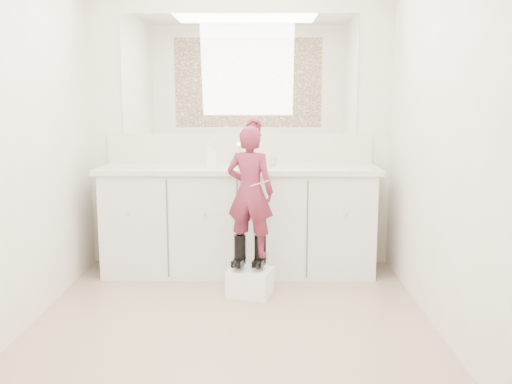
{
  "coord_description": "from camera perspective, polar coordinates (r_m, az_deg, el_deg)",
  "views": [
    {
      "loc": [
        0.2,
        -3.42,
        1.44
      ],
      "look_at": [
        0.15,
        0.66,
        0.77
      ],
      "focal_mm": 40.0,
      "sensor_mm": 36.0,
      "label": 1
    }
  ],
  "objects": [
    {
      "name": "wall_left",
      "position": [
        3.74,
        -23.01,
        4.89
      ],
      "size": [
        0.0,
        3.0,
        3.0
      ],
      "primitive_type": "plane",
      "rotation": [
        1.57,
        0.0,
        1.57
      ],
      "color": "beige",
      "rests_on": "floor"
    },
    {
      "name": "cup",
      "position": [
        4.7,
        1.67,
        3.09
      ],
      "size": [
        0.11,
        0.11,
        0.08
      ],
      "primitive_type": "imported",
      "rotation": [
        0.0,
        0.0,
        -0.4
      ],
      "color": "beige",
      "rests_on": "countertop"
    },
    {
      "name": "mirror",
      "position": [
        4.92,
        -1.67,
        11.64
      ],
      "size": [
        2.0,
        0.02,
        1.0
      ],
      "primitive_type": "cube",
      "color": "white",
      "rests_on": "wall_back"
    },
    {
      "name": "wall_front",
      "position": [
        1.95,
        -5.15,
        2.17
      ],
      "size": [
        2.6,
        0.0,
        2.6
      ],
      "primitive_type": "plane",
      "rotation": [
        -1.57,
        0.0,
        0.0
      ],
      "color": "beige",
      "rests_on": "floor"
    },
    {
      "name": "boot_right",
      "position": [
        4.23,
        0.43,
        -5.99
      ],
      "size": [
        0.14,
        0.19,
        0.26
      ],
      "primitive_type": null,
      "rotation": [
        0.0,
        0.0,
        -0.27
      ],
      "color": "black",
      "rests_on": "step_stool"
    },
    {
      "name": "soap_bottle",
      "position": [
        4.63,
        -4.61,
        3.69
      ],
      "size": [
        0.11,
        0.11,
        0.2
      ],
      "primitive_type": "imported",
      "rotation": [
        0.0,
        0.0,
        0.31
      ],
      "color": "white",
      "rests_on": "countertop"
    },
    {
      "name": "floor",
      "position": [
        3.72,
        -2.5,
        -13.49
      ],
      "size": [
        3.0,
        3.0,
        0.0
      ],
      "primitive_type": "plane",
      "color": "#987C63",
      "rests_on": "ground"
    },
    {
      "name": "faucet",
      "position": [
        4.83,
        -1.69,
        3.37
      ],
      "size": [
        0.08,
        0.08,
        0.1
      ],
      "primitive_type": "cylinder",
      "color": "silver",
      "rests_on": "countertop"
    },
    {
      "name": "toddler",
      "position": [
        4.13,
        -0.6,
        0.04
      ],
      "size": [
        0.4,
        0.31,
        0.96
      ],
      "primitive_type": "imported",
      "rotation": [
        0.0,
        0.0,
        2.87
      ],
      "color": "#B23754",
      "rests_on": "step_stool"
    },
    {
      "name": "wall_back",
      "position": [
        4.93,
        -1.64,
        6.52
      ],
      "size": [
        2.6,
        0.0,
        2.6
      ],
      "primitive_type": "plane",
      "rotation": [
        1.57,
        0.0,
        0.0
      ],
      "color": "beige",
      "rests_on": "floor"
    },
    {
      "name": "boot_left",
      "position": [
        4.23,
        -1.61,
        -5.99
      ],
      "size": [
        0.14,
        0.19,
        0.26
      ],
      "primitive_type": null,
      "rotation": [
        0.0,
        0.0,
        -0.27
      ],
      "color": "black",
      "rests_on": "step_stool"
    },
    {
      "name": "vanity_cabinet",
      "position": [
        4.76,
        -1.73,
        -3.0
      ],
      "size": [
        2.2,
        0.55,
        0.85
      ],
      "primitive_type": "cube",
      "color": "silver",
      "rests_on": "floor"
    },
    {
      "name": "toothbrush",
      "position": [
        4.04,
        0.36,
        0.86
      ],
      "size": [
        0.13,
        0.05,
        0.06
      ],
      "primitive_type": "cylinder",
      "rotation": [
        0.0,
        1.22,
        -0.27
      ],
      "color": "#F05D8E",
      "rests_on": "toddler"
    },
    {
      "name": "wall_right",
      "position": [
        3.6,
        18.55,
        5.01
      ],
      "size": [
        0.0,
        3.0,
        3.0
      ],
      "primitive_type": "plane",
      "rotation": [
        1.57,
        0.0,
        -1.57
      ],
      "color": "beige",
      "rests_on": "floor"
    },
    {
      "name": "dot_panel",
      "position": [
        1.95,
        -5.32,
        15.42
      ],
      "size": [
        2.0,
        0.01,
        1.2
      ],
      "primitive_type": "cube",
      "color": "#472819",
      "rests_on": "wall_front"
    },
    {
      "name": "step_stool",
      "position": [
        4.27,
        -0.59,
        -8.99
      ],
      "size": [
        0.36,
        0.33,
        0.2
      ],
      "primitive_type": "cube",
      "rotation": [
        0.0,
        0.0,
        -0.27
      ],
      "color": "white",
      "rests_on": "floor"
    },
    {
      "name": "countertop",
      "position": [
        4.67,
        -1.77,
        2.3
      ],
      "size": [
        2.28,
        0.58,
        0.04
      ],
      "primitive_type": "cube",
      "color": "beige",
      "rests_on": "vanity_cabinet"
    },
    {
      "name": "backsplash",
      "position": [
        4.93,
        -1.64,
        4.37
      ],
      "size": [
        2.28,
        0.03,
        0.25
      ],
      "primitive_type": "cube",
      "color": "beige",
      "rests_on": "countertop"
    }
  ]
}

